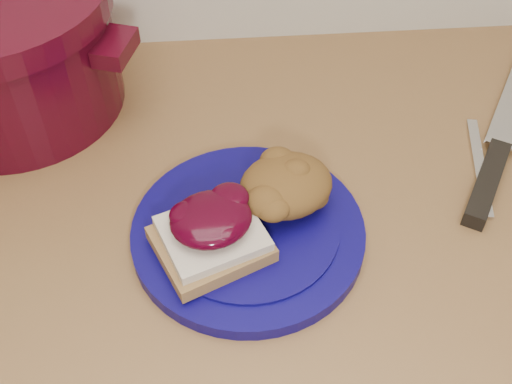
{
  "coord_description": "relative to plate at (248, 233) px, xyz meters",
  "views": [
    {
      "loc": [
        -0.07,
        1.01,
        1.44
      ],
      "look_at": [
        -0.03,
        1.45,
        0.95
      ],
      "focal_mm": 45.0,
      "sensor_mm": 36.0,
      "label": 1
    }
  ],
  "objects": [
    {
      "name": "plate",
      "position": [
        0.0,
        0.0,
        0.0
      ],
      "size": [
        0.31,
        0.31,
        0.02
      ],
      "primitive_type": "cylinder",
      "rotation": [
        0.0,
        0.0,
        0.32
      ],
      "color": "#0B0552",
      "rests_on": "wood_countertop"
    },
    {
      "name": "stuffing_mound",
      "position": [
        0.04,
        0.03,
        0.04
      ],
      "size": [
        0.12,
        0.11,
        0.05
      ],
      "primitive_type": "ellipsoid",
      "rotation": [
        0.0,
        0.0,
        0.32
      ],
      "color": "brown",
      "rests_on": "plate"
    },
    {
      "name": "base_cabinet",
      "position": [
        0.04,
        0.07,
        -0.48
      ],
      "size": [
        4.0,
        0.6,
        0.86
      ],
      "primitive_type": "cube",
      "color": "beige",
      "rests_on": "floor"
    },
    {
      "name": "dutch_oven",
      "position": [
        -0.28,
        0.25,
        0.08
      ],
      "size": [
        0.36,
        0.36,
        0.18
      ],
      "rotation": [
        0.0,
        0.0,
        -0.31
      ],
      "color": "#3C0612",
      "rests_on": "wood_countertop"
    },
    {
      "name": "sandwich",
      "position": [
        -0.04,
        -0.02,
        0.04
      ],
      "size": [
        0.13,
        0.13,
        0.05
      ],
      "rotation": [
        0.0,
        0.0,
        0.32
      ],
      "color": "olive",
      "rests_on": "plate"
    },
    {
      "name": "chef_knife",
      "position": [
        0.3,
        0.09,
        0.0
      ],
      "size": [
        0.21,
        0.32,
        0.02
      ],
      "rotation": [
        0.0,
        0.0,
        1.03
      ],
      "color": "black",
      "rests_on": "wood_countertop"
    },
    {
      "name": "butter_knife",
      "position": [
        0.28,
        0.08,
        -0.0
      ],
      "size": [
        0.04,
        0.16,
        0.0
      ],
      "primitive_type": "cube",
      "rotation": [
        0.0,
        0.0,
        1.38
      ],
      "color": "silver",
      "rests_on": "wood_countertop"
    }
  ]
}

